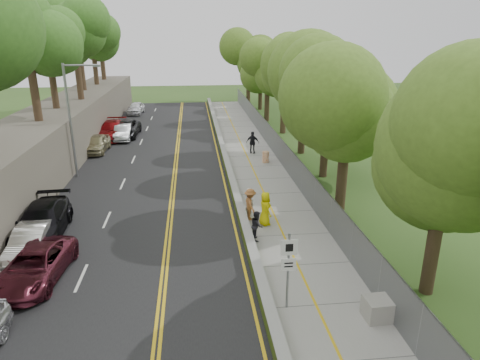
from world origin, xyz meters
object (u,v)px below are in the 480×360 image
object	(u,v)px
streetlight	(73,113)
signpost	(288,263)
construction_barrel	(266,157)
concrete_block	(381,308)
car_2	(35,266)
car_1	(31,241)
painter_0	(265,209)
person_far	(253,143)

from	to	relation	value
streetlight	signpost	size ratio (longest dim) A/B	2.58
signpost	construction_barrel	distance (m)	19.22
concrete_block	car_2	xyz separation A→B (m)	(-13.30, 4.05, 0.26)
car_1	car_2	world-z (taller)	car_2
car_2	painter_0	xyz separation A→B (m)	(10.45, 4.34, 0.27)
streetlight	painter_0	world-z (taller)	streetlight
streetlight	concrete_block	distance (m)	23.65
signpost	painter_0	xyz separation A→B (m)	(0.40, 7.40, -0.98)
car_2	person_far	size ratio (longest dim) A/B	2.52
concrete_block	person_far	world-z (taller)	person_far
streetlight	car_2	world-z (taller)	streetlight
concrete_block	painter_0	distance (m)	8.88
car_2	painter_0	size ratio (longest dim) A/B	2.58
signpost	concrete_block	size ratio (longest dim) A/B	2.63
concrete_block	car_1	bearing A→B (deg)	155.75
concrete_block	person_far	bearing A→B (deg)	93.77
construction_barrel	car_2	size ratio (longest dim) A/B	0.18
person_far	construction_barrel	bearing A→B (deg)	122.01
painter_0	car_1	bearing A→B (deg)	82.03
signpost	construction_barrel	world-z (taller)	signpost
person_far	streetlight	bearing A→B (deg)	38.58
painter_0	person_far	distance (m)	14.46
concrete_block	car_2	world-z (taller)	car_2
construction_barrel	car_2	distance (m)	20.24
car_2	concrete_block	bearing A→B (deg)	-11.65
streetlight	person_far	size ratio (longest dim) A/B	4.19
streetlight	car_1	bearing A→B (deg)	-87.51
car_1	person_far	bearing A→B (deg)	51.12
construction_barrel	signpost	bearing A→B (deg)	-97.21
car_1	streetlight	bearing A→B (deg)	91.56
streetlight	person_far	distance (m)	14.56
concrete_block	car_2	distance (m)	13.91
concrete_block	car_2	size ratio (longest dim) A/B	0.25
signpost	car_1	bearing A→B (deg)	153.71
streetlight	construction_barrel	size ratio (longest dim) A/B	9.10
streetlight	painter_0	distance (m)	15.74
car_2	painter_0	bearing A→B (deg)	27.83
construction_barrel	concrete_block	bearing A→B (deg)	-87.58
streetlight	construction_barrel	distance (m)	14.66
car_2	person_far	bearing A→B (deg)	63.08
streetlight	concrete_block	size ratio (longest dim) A/B	6.78
streetlight	signpost	distance (m)	20.72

